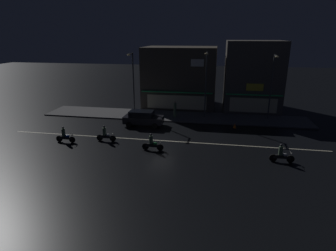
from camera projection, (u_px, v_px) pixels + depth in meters
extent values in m
plane|color=black|center=(160.00, 141.00, 26.62)|extent=(140.00, 140.00, 0.00)
cube|color=beige|center=(160.00, 140.00, 26.62)|extent=(30.29, 0.16, 0.01)
cube|color=#4C4C4F|center=(174.00, 116.00, 34.40)|extent=(31.88, 4.57, 0.14)
cube|color=#56514C|center=(252.00, 76.00, 37.01)|extent=(7.09, 7.12, 8.90)
cube|color=#33E572|center=(254.00, 95.00, 34.12)|extent=(6.73, 0.24, 0.12)
cube|color=yellow|center=(255.00, 87.00, 33.89)|extent=(2.01, 0.08, 0.88)
cube|color=beige|center=(253.00, 105.00, 34.58)|extent=(5.67, 0.06, 1.80)
cube|color=#4C443A|center=(180.00, 77.00, 38.63)|extent=(9.62, 6.95, 8.07)
cube|color=#33E572|center=(176.00, 92.00, 35.70)|extent=(9.14, 0.24, 0.12)
cube|color=white|center=(197.00, 63.00, 34.20)|extent=(1.58, 0.08, 0.88)
cube|color=beige|center=(176.00, 102.00, 36.15)|extent=(7.70, 0.06, 1.80)
cylinder|color=#47494C|center=(134.00, 84.00, 33.76)|extent=(0.16, 0.16, 7.48)
cube|color=#47494C|center=(131.00, 54.00, 31.99)|extent=(0.10, 1.40, 0.10)
ellipsoid|color=#F9E099|center=(129.00, 55.00, 31.36)|extent=(0.44, 0.32, 0.20)
cylinder|color=#47494C|center=(206.00, 85.00, 32.59)|extent=(0.16, 0.16, 7.66)
cube|color=#47494C|center=(207.00, 53.00, 30.79)|extent=(0.10, 1.40, 0.10)
ellipsoid|color=#F9E099|center=(206.00, 54.00, 30.16)|extent=(0.44, 0.32, 0.20)
cylinder|color=#47494C|center=(271.00, 88.00, 31.87)|extent=(0.16, 0.16, 7.40)
cube|color=#47494C|center=(276.00, 56.00, 30.11)|extent=(0.10, 1.40, 0.10)
ellipsoid|color=#F9E099|center=(277.00, 57.00, 29.48)|extent=(0.44, 0.32, 0.20)
cylinder|color=#4C664C|center=(175.00, 110.00, 33.64)|extent=(0.34, 0.34, 1.69)
sphere|color=tan|center=(175.00, 102.00, 33.34)|extent=(0.22, 0.22, 0.22)
cube|color=black|center=(144.00, 120.00, 30.82)|extent=(4.30, 1.78, 0.76)
cube|color=black|center=(142.00, 114.00, 30.65)|extent=(2.58, 1.57, 0.60)
cube|color=#F9F2CC|center=(163.00, 118.00, 31.01)|extent=(0.08, 0.20, 0.12)
cube|color=#F9F2CC|center=(161.00, 121.00, 29.87)|extent=(0.08, 0.20, 0.12)
cylinder|color=black|center=(158.00, 121.00, 31.54)|extent=(0.62, 0.20, 0.62)
cylinder|color=black|center=(154.00, 126.00, 29.87)|extent=(0.62, 0.20, 0.62)
cylinder|color=black|center=(134.00, 120.00, 32.00)|extent=(0.62, 0.20, 0.62)
cylinder|color=black|center=(129.00, 125.00, 30.34)|extent=(0.62, 0.20, 0.62)
cylinder|color=black|center=(72.00, 140.00, 26.01)|extent=(0.60, 0.08, 0.60)
cylinder|color=black|center=(59.00, 139.00, 26.22)|extent=(0.60, 0.10, 0.60)
cube|color=black|center=(66.00, 138.00, 26.09)|extent=(1.30, 0.14, 0.20)
ellipsoid|color=#1E4CB2|center=(67.00, 136.00, 25.99)|extent=(0.44, 0.26, 0.24)
cube|color=black|center=(63.00, 137.00, 26.07)|extent=(0.56, 0.22, 0.10)
cylinder|color=slate|center=(71.00, 134.00, 25.85)|extent=(0.03, 0.60, 0.03)
sphere|color=white|center=(72.00, 135.00, 25.86)|extent=(0.14, 0.14, 0.14)
cylinder|color=#4C664C|center=(63.00, 133.00, 25.94)|extent=(0.32, 0.32, 0.70)
sphere|color=#333338|center=(63.00, 128.00, 25.80)|extent=(0.22, 0.22, 0.22)
cylinder|color=black|center=(113.00, 138.00, 26.30)|extent=(0.60, 0.08, 0.60)
cylinder|color=black|center=(100.00, 138.00, 26.51)|extent=(0.60, 0.10, 0.60)
cube|color=black|center=(106.00, 137.00, 26.37)|extent=(1.30, 0.14, 0.20)
ellipsoid|color=#B2B7BC|center=(108.00, 135.00, 26.27)|extent=(0.44, 0.26, 0.24)
cube|color=black|center=(104.00, 135.00, 26.36)|extent=(0.56, 0.22, 0.10)
cylinder|color=slate|center=(112.00, 133.00, 26.14)|extent=(0.03, 0.60, 0.03)
sphere|color=white|center=(113.00, 134.00, 26.15)|extent=(0.14, 0.14, 0.14)
cylinder|color=#4C664C|center=(104.00, 131.00, 26.23)|extent=(0.32, 0.32, 0.70)
sphere|color=#333338|center=(104.00, 127.00, 26.09)|extent=(0.22, 0.22, 0.22)
cylinder|color=black|center=(160.00, 147.00, 24.20)|extent=(0.60, 0.08, 0.60)
cylinder|color=black|center=(146.00, 146.00, 24.42)|extent=(0.60, 0.10, 0.60)
cube|color=black|center=(153.00, 146.00, 24.28)|extent=(1.30, 0.14, 0.20)
ellipsoid|color=#268C3F|center=(155.00, 144.00, 24.18)|extent=(0.44, 0.26, 0.24)
cube|color=black|center=(150.00, 144.00, 24.27)|extent=(0.56, 0.22, 0.10)
cylinder|color=slate|center=(159.00, 141.00, 24.04)|extent=(0.03, 0.60, 0.03)
sphere|color=white|center=(161.00, 143.00, 24.06)|extent=(0.14, 0.14, 0.14)
cylinder|color=#4C664C|center=(151.00, 140.00, 24.14)|extent=(0.32, 0.32, 0.70)
sphere|color=#333338|center=(151.00, 135.00, 23.99)|extent=(0.22, 0.22, 0.22)
cylinder|color=black|center=(290.00, 159.00, 21.92)|extent=(0.60, 0.08, 0.60)
cylinder|color=black|center=(273.00, 158.00, 22.14)|extent=(0.60, 0.10, 0.60)
cube|color=black|center=(282.00, 157.00, 22.00)|extent=(1.30, 0.14, 0.20)
ellipsoid|color=#B2B7BC|center=(285.00, 155.00, 21.90)|extent=(0.44, 0.26, 0.24)
cube|color=black|center=(279.00, 155.00, 21.99)|extent=(0.56, 0.22, 0.10)
cylinder|color=slate|center=(291.00, 153.00, 21.76)|extent=(0.03, 0.60, 0.03)
sphere|color=white|center=(292.00, 154.00, 21.78)|extent=(0.14, 0.14, 0.14)
cylinder|color=#4C664C|center=(281.00, 151.00, 21.86)|extent=(0.32, 0.32, 0.70)
sphere|color=#333338|center=(281.00, 145.00, 21.72)|extent=(0.22, 0.22, 0.22)
cone|color=orange|center=(235.00, 126.00, 30.15)|extent=(0.36, 0.36, 0.55)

